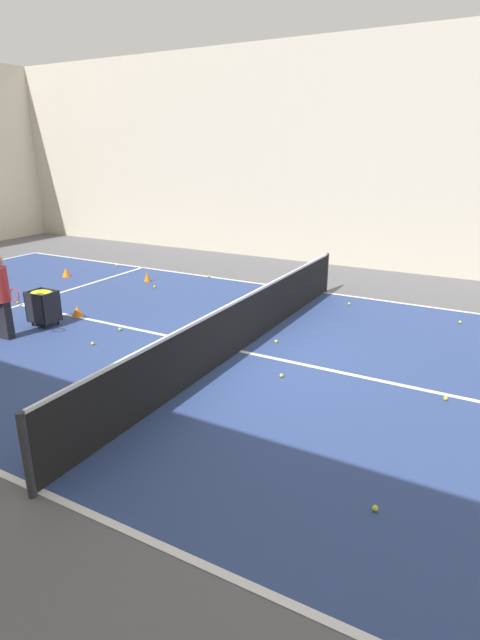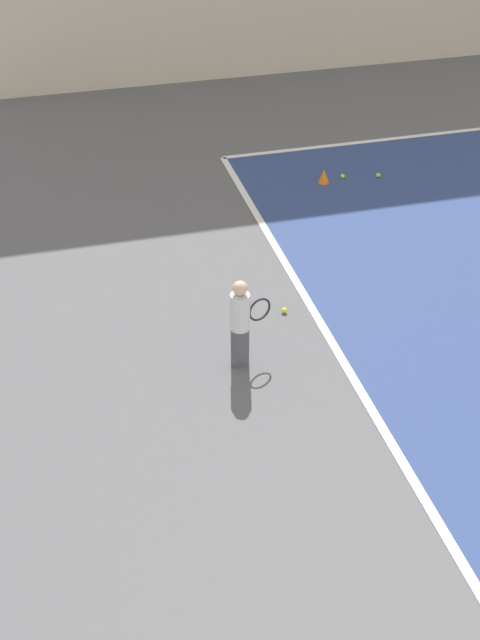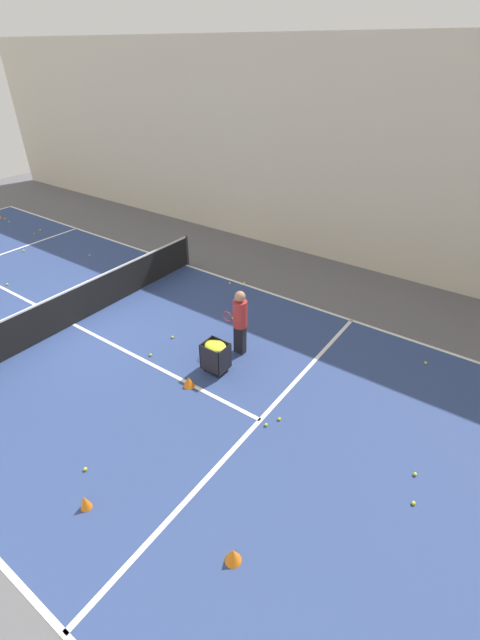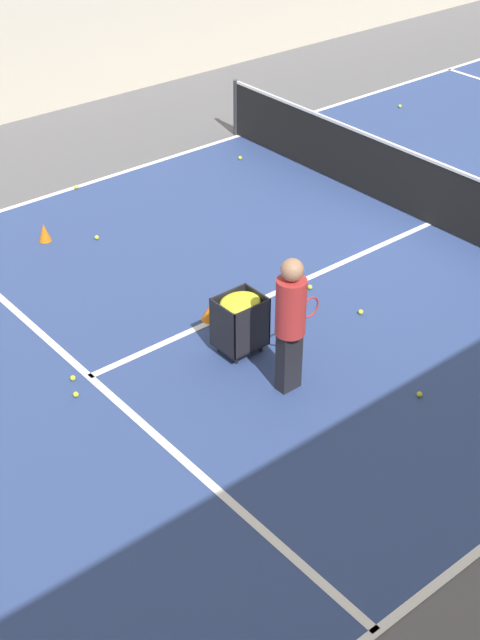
# 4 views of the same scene
# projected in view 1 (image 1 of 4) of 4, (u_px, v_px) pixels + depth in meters

# --- Properties ---
(ground_plane) EXTENTS (34.40, 34.40, 0.00)m
(ground_plane) POSITION_uv_depth(u_px,v_px,m) (240.00, 351.00, 9.84)
(ground_plane) COLOR #5B5B60
(court_playing_area) EXTENTS (9.71, 23.35, 0.00)m
(court_playing_area) POSITION_uv_depth(u_px,v_px,m) (240.00, 351.00, 9.84)
(court_playing_area) COLOR navy
(court_playing_area) RESTS_ON ground
(line_sideline_left) EXTENTS (0.10, 23.35, 0.00)m
(line_sideline_left) POSITION_uv_depth(u_px,v_px,m) (40.00, 491.00, 5.82)
(line_sideline_left) COLOR white
(line_sideline_left) RESTS_ON ground
(line_sideline_right) EXTENTS (0.10, 23.35, 0.00)m
(line_sideline_right) POSITION_uv_depth(u_px,v_px,m) (324.00, 292.00, 13.87)
(line_sideline_right) COLOR white
(line_sideline_right) RESTS_ON ground
(line_service_far) EXTENTS (9.71, 0.10, 0.00)m
(line_service_far) POSITION_uv_depth(u_px,v_px,m) (21.00, 305.00, 12.77)
(line_service_far) COLOR white
(line_service_far) RESTS_ON ground
(line_centre_service) EXTENTS (0.10, 12.84, 0.00)m
(line_centre_service) POSITION_uv_depth(u_px,v_px,m) (240.00, 351.00, 9.84)
(line_centre_service) COLOR white
(line_centre_service) RESTS_ON ground
(hall_enclosure_right) EXTENTS (0.15, 30.70, 7.14)m
(hall_enclosure_right) POSITION_uv_depth(u_px,v_px,m) (369.00, 156.00, 15.69)
(hall_enclosure_right) COLOR beige
(hall_enclosure_right) RESTS_ON ground
(tennis_net) EXTENTS (10.01, 0.10, 1.09)m
(tennis_net) POSITION_uv_depth(u_px,v_px,m) (240.00, 324.00, 9.66)
(tennis_net) COLOR #2D2D33
(tennis_net) RESTS_ON ground
(coach_at_net) EXTENTS (0.36, 0.68, 1.80)m
(coach_at_net) POSITION_uv_depth(u_px,v_px,m) (1.00, 291.00, 10.20)
(coach_at_net) COLOR black
(coach_at_net) RESTS_ON ground
(ball_cart) EXTENTS (0.50, 0.59, 0.82)m
(ball_cart) POSITION_uv_depth(u_px,v_px,m) (43.00, 301.00, 11.13)
(ball_cart) COLOR black
(ball_cart) RESTS_ON ground
(training_cone_0) EXTENTS (0.28, 0.28, 0.25)m
(training_cone_0) POSITION_uv_depth(u_px,v_px,m) (77.00, 311.00, 11.88)
(training_cone_0) COLOR orange
(training_cone_0) RESTS_ON ground
(training_cone_2) EXTENTS (0.20, 0.20, 0.29)m
(training_cone_2) POSITION_uv_depth(u_px,v_px,m) (147.00, 277.00, 14.99)
(training_cone_2) COLOR orange
(training_cone_2) RESTS_ON ground
(training_cone_3) EXTENTS (0.27, 0.27, 0.28)m
(training_cone_3) POSITION_uv_depth(u_px,v_px,m) (66.00, 272.00, 15.56)
(training_cone_3) COLOR orange
(training_cone_3) RESTS_ON ground
(tennis_ball_2) EXTENTS (0.07, 0.07, 0.07)m
(tennis_ball_2) POSITION_uv_depth(u_px,v_px,m) (276.00, 341.00, 10.26)
(tennis_ball_2) COLOR yellow
(tennis_ball_2) RESTS_ON ground
(tennis_ball_3) EXTENTS (0.07, 0.07, 0.07)m
(tennis_ball_3) POSITION_uv_depth(u_px,v_px,m) (155.00, 287.00, 14.34)
(tennis_ball_3) COLOR yellow
(tennis_ball_3) RESTS_ON ground
(tennis_ball_4) EXTENTS (0.07, 0.07, 0.07)m
(tennis_ball_4) POSITION_uv_depth(u_px,v_px,m) (375.00, 508.00, 5.49)
(tennis_ball_4) COLOR yellow
(tennis_ball_4) RESTS_ON ground
(tennis_ball_7) EXTENTS (0.07, 0.07, 0.07)m
(tennis_ball_7) POSITION_uv_depth(u_px,v_px,m) (287.00, 296.00, 13.43)
(tennis_ball_7) COLOR yellow
(tennis_ball_7) RESTS_ON ground
(tennis_ball_9) EXTENTS (0.07, 0.07, 0.07)m
(tennis_ball_9) POSITION_uv_depth(u_px,v_px,m) (93.00, 343.00, 10.15)
(tennis_ball_9) COLOR yellow
(tennis_ball_9) RESTS_ON ground
(tennis_ball_11) EXTENTS (0.07, 0.07, 0.07)m
(tennis_ball_11) POSITION_uv_depth(u_px,v_px,m) (4.00, 304.00, 12.71)
(tennis_ball_11) COLOR yellow
(tennis_ball_11) RESTS_ON ground
(tennis_ball_16) EXTENTS (0.07, 0.07, 0.07)m
(tennis_ball_16) POSITION_uv_depth(u_px,v_px,m) (120.00, 329.00, 10.95)
(tennis_ball_16) COLOR yellow
(tennis_ball_16) RESTS_ON ground
(tennis_ball_17) EXTENTS (0.07, 0.07, 0.07)m
(tennis_ball_17) POSITION_uv_depth(u_px,v_px,m) (116.00, 265.00, 16.94)
(tennis_ball_17) COLOR yellow
(tennis_ball_17) RESTS_ON ground
(tennis_ball_21) EXTENTS (0.07, 0.07, 0.07)m
(tennis_ball_21) POSITION_uv_depth(u_px,v_px,m) (446.00, 398.00, 7.91)
(tennis_ball_21) COLOR yellow
(tennis_ball_21) RESTS_ON ground
(tennis_ball_22) EXTENTS (0.07, 0.07, 0.07)m
(tennis_ball_22) POSITION_uv_depth(u_px,v_px,m) (209.00, 276.00, 15.51)
(tennis_ball_22) COLOR yellow
(tennis_ball_22) RESTS_ON ground
(tennis_ball_23) EXTENTS (0.07, 0.07, 0.07)m
(tennis_ball_23) POSITION_uv_depth(u_px,v_px,m) (18.00, 302.00, 12.90)
(tennis_ball_23) COLOR yellow
(tennis_ball_23) RESTS_ON ground
(tennis_ball_29) EXTENTS (0.07, 0.07, 0.07)m
(tennis_ball_29) POSITION_uv_depth(u_px,v_px,m) (460.00, 322.00, 11.40)
(tennis_ball_29) COLOR yellow
(tennis_ball_29) RESTS_ON ground
(tennis_ball_30) EXTENTS (0.07, 0.07, 0.07)m
(tennis_ball_30) POSITION_uv_depth(u_px,v_px,m) (281.00, 375.00, 8.71)
(tennis_ball_30) COLOR yellow
(tennis_ball_30) RESTS_ON ground
(tennis_ball_34) EXTENTS (0.07, 0.07, 0.07)m
(tennis_ball_34) POSITION_uv_depth(u_px,v_px,m) (349.00, 304.00, 12.75)
(tennis_ball_34) COLOR yellow
(tennis_ball_34) RESTS_ON ground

